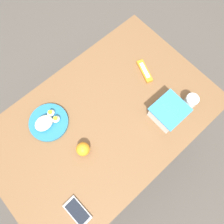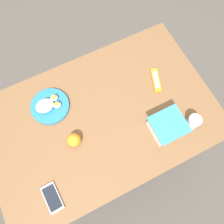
% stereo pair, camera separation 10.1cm
% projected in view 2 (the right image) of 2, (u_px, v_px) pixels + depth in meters
% --- Properties ---
extents(ground_plane, '(10.00, 10.00, 0.00)m').
position_uv_depth(ground_plane, '(105.00, 144.00, 1.89)').
color(ground_plane, '#4C4742').
extents(table, '(1.24, 0.80, 0.75)m').
position_uv_depth(table, '(102.00, 122.00, 1.26)').
color(table, brown).
rests_on(table, ground_plane).
extents(food_container, '(0.17, 0.16, 0.10)m').
position_uv_depth(food_container, '(167.00, 127.00, 1.12)').
color(food_container, white).
rests_on(food_container, table).
extents(orange_fruit, '(0.07, 0.07, 0.07)m').
position_uv_depth(orange_fruit, '(74.00, 140.00, 1.10)').
color(orange_fruit, orange).
rests_on(orange_fruit, table).
extents(rice_plate, '(0.21, 0.21, 0.07)m').
position_uv_depth(rice_plate, '(49.00, 106.00, 1.18)').
color(rice_plate, teal).
rests_on(rice_plate, table).
extents(candy_bar, '(0.09, 0.15, 0.02)m').
position_uv_depth(candy_bar, '(156.00, 80.00, 1.24)').
color(candy_bar, orange).
rests_on(candy_bar, table).
extents(cell_phone, '(0.08, 0.14, 0.01)m').
position_uv_depth(cell_phone, '(52.00, 198.00, 1.04)').
color(cell_phone, '#ADADB2').
rests_on(cell_phone, table).
extents(drinking_glass, '(0.07, 0.07, 0.08)m').
position_uv_depth(drinking_glass, '(193.00, 122.00, 1.13)').
color(drinking_glass, silver).
rests_on(drinking_glass, table).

